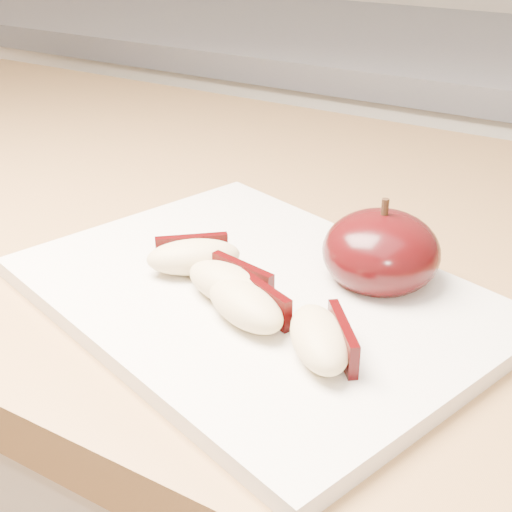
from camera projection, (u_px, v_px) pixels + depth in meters
The scene contains 7 objects.
back_cabinet at pixel (502, 302), 1.34m from camera, with size 2.40×0.62×0.94m.
cutting_board at pixel (256, 295), 0.51m from camera, with size 0.33×0.24×0.01m, color silver.
apple_half at pixel (381, 252), 0.51m from camera, with size 0.11×0.11×0.07m.
apple_wedge_a at pixel (193, 256), 0.52m from camera, with size 0.07×0.07×0.02m.
apple_wedge_b at pixel (230, 283), 0.48m from camera, with size 0.07×0.05×0.02m.
apple_wedge_c at pixel (247, 304), 0.46m from camera, with size 0.08×0.06×0.02m.
apple_wedge_d at pixel (322, 338), 0.42m from camera, with size 0.07×0.07×0.02m.
Camera 1 is at (0.20, -0.02, 1.16)m, focal length 50.00 mm.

